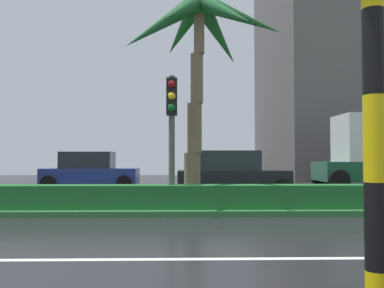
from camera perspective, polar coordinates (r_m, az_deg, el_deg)
ground_plane at (r=13.82m, az=-22.30°, el=-8.02°), size 90.00×42.00×0.10m
median_strip at (r=12.88m, az=-23.90°, el=-7.89°), size 85.50×4.00×0.15m
palm_tree_centre_left at (r=12.15m, az=1.16°, el=15.34°), size 4.76×4.60×6.29m
traffic_signal_median_right at (r=10.58m, az=-2.86°, el=3.86°), size 0.28×0.43×3.44m
car_in_traffic_leading at (r=19.32m, az=-14.15°, el=-3.72°), size 4.30×2.02×1.72m
car_in_traffic_second at (r=15.95m, az=5.57°, el=-4.17°), size 4.30×2.02×1.72m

